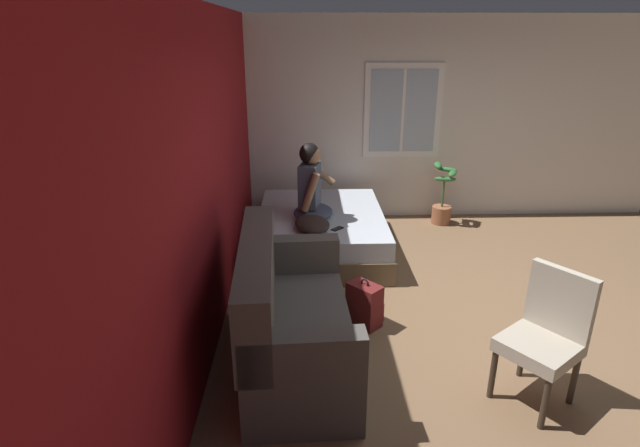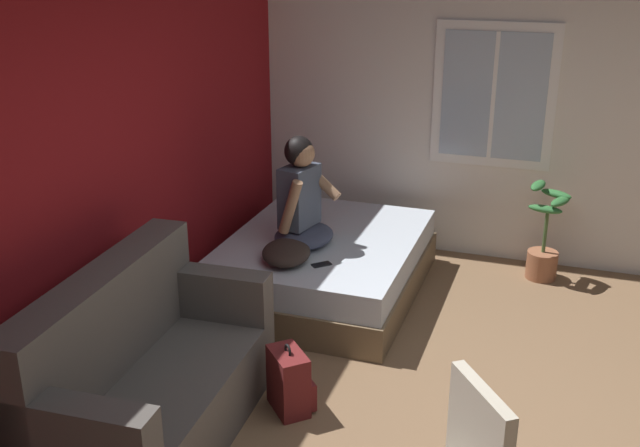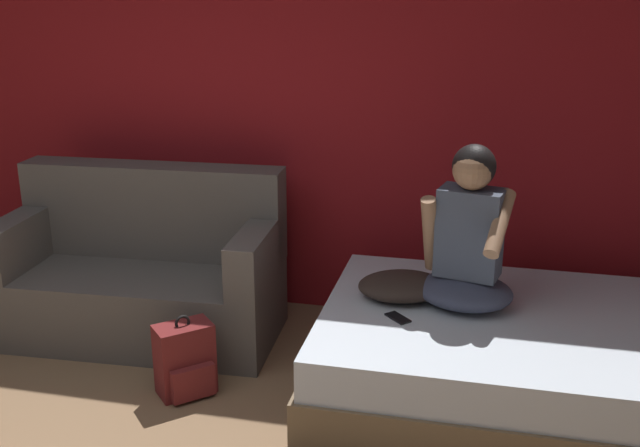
% 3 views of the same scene
% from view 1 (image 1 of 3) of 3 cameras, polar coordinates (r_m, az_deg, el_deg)
% --- Properties ---
extents(ground_plane, '(40.00, 40.00, 0.00)m').
position_cam_1_polar(ground_plane, '(4.86, 19.54, -10.96)').
color(ground_plane, brown).
extents(wall_back_accent, '(10.83, 0.16, 2.70)m').
position_cam_1_polar(wall_back_accent, '(4.06, -13.68, 4.33)').
color(wall_back_accent, maroon).
rests_on(wall_back_accent, ground).
extents(wall_side_with_window, '(0.19, 6.35, 2.70)m').
position_cam_1_polar(wall_side_with_window, '(7.11, 12.43, 11.49)').
color(wall_side_with_window, silver).
rests_on(wall_side_with_window, ground).
extents(bed, '(1.92, 1.50, 0.48)m').
position_cam_1_polar(bed, '(5.97, 0.13, -0.96)').
color(bed, brown).
rests_on(bed, ground).
extents(couch, '(1.74, 0.90, 1.04)m').
position_cam_1_polar(couch, '(3.94, -3.69, -10.93)').
color(couch, '#514C47').
rests_on(couch, ground).
extents(side_chair, '(0.64, 0.64, 0.98)m').
position_cam_1_polar(side_chair, '(3.86, 24.40, -11.34)').
color(side_chair, '#382D23').
rests_on(side_chair, ground).
extents(person_seated, '(0.60, 0.54, 0.88)m').
position_cam_1_polar(person_seated, '(5.58, -0.98, 3.96)').
color(person_seated, '#383D51').
rests_on(person_seated, bed).
extents(backpack, '(0.35, 0.35, 0.46)m').
position_cam_1_polar(backpack, '(4.54, 5.15, -9.25)').
color(backpack, maroon).
rests_on(backpack, ground).
extents(throw_pillow, '(0.56, 0.48, 0.14)m').
position_cam_1_polar(throw_pillow, '(5.35, -0.89, -0.05)').
color(throw_pillow, '#2D231E').
rests_on(throw_pillow, bed).
extents(cell_phone, '(0.15, 0.15, 0.01)m').
position_cam_1_polar(cell_phone, '(5.40, 2.00, -0.59)').
color(cell_phone, black).
rests_on(cell_phone, bed).
extents(potted_plant, '(0.39, 0.37, 0.85)m').
position_cam_1_polar(potted_plant, '(7.01, 13.82, 2.37)').
color(potted_plant, '#995B3D').
rests_on(potted_plant, ground).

